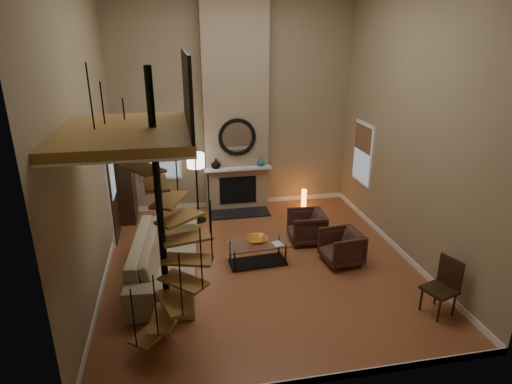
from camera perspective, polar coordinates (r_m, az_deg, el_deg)
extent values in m
cube|color=#AF6438|center=(8.84, 0.50, -9.47)|extent=(6.00, 6.50, 0.01)
cube|color=#988562|center=(10.98, -2.90, 11.80)|extent=(6.00, 0.02, 5.50)
cube|color=#988562|center=(4.81, 8.32, 0.09)|extent=(6.00, 0.02, 5.50)
cube|color=#988562|center=(7.82, -21.68, 6.80)|extent=(0.02, 6.50, 5.50)
cube|color=#988562|center=(8.92, 20.03, 8.56)|extent=(0.02, 6.50, 5.50)
cube|color=white|center=(11.69, -2.66, -1.36)|extent=(6.00, 0.02, 0.12)
cube|color=white|center=(6.28, 6.93, -23.54)|extent=(6.00, 0.02, 0.12)
cube|color=white|center=(8.79, -19.31, -10.44)|extent=(0.02, 6.50, 0.12)
cube|color=white|center=(9.78, 18.07, -7.00)|extent=(0.02, 6.50, 0.12)
cube|color=#9A8364|center=(10.80, -2.75, 11.65)|extent=(1.60, 0.38, 5.50)
cube|color=black|center=(11.09, -2.14, -2.82)|extent=(1.50, 0.60, 0.04)
cube|color=black|center=(11.16, -2.41, 0.26)|extent=(0.95, 0.02, 0.72)
cube|color=white|center=(10.89, -2.39, 3.08)|extent=(1.70, 0.18, 0.06)
torus|color=black|center=(10.74, -2.50, 7.25)|extent=(0.94, 0.10, 0.94)
cylinder|color=white|center=(10.75, -2.51, 7.26)|extent=(0.80, 0.01, 0.80)
imported|color=black|center=(10.82, -5.32, 3.74)|extent=(0.24, 0.24, 0.25)
imported|color=#1B5F61|center=(10.99, 0.67, 3.99)|extent=(0.20, 0.20, 0.21)
cube|color=white|center=(11.10, -12.57, 5.35)|extent=(1.02, 0.04, 1.52)
cube|color=#8C9EB2|center=(11.07, -12.57, 5.32)|extent=(0.90, 0.01, 1.40)
cube|color=#8F6240|center=(11.01, -12.66, 6.35)|extent=(0.90, 0.01, 0.98)
cube|color=white|center=(10.89, 13.98, 4.94)|extent=(0.04, 1.02, 1.52)
cube|color=#8C9EB2|center=(10.88, 13.86, 4.94)|extent=(0.01, 0.90, 1.40)
cube|color=#8F6240|center=(10.78, 13.96, 6.90)|extent=(0.01, 0.90, 0.63)
cube|color=white|center=(9.99, -18.57, -0.25)|extent=(0.06, 1.05, 2.16)
cube|color=black|center=(10.00, -18.36, -0.38)|extent=(0.05, 0.90, 2.05)
cube|color=#8C9EB2|center=(9.86, -18.46, 1.94)|extent=(0.01, 0.60, 0.90)
cube|color=olive|center=(5.86, -16.91, 7.50)|extent=(1.70, 2.20, 0.12)
cube|color=white|center=(5.88, -16.84, 6.79)|extent=(1.70, 2.20, 0.03)
cube|color=black|center=(5.75, -9.11, 13.25)|extent=(0.04, 2.20, 0.94)
cylinder|color=black|center=(6.19, -12.59, -2.84)|extent=(0.10, 0.10, 4.02)
cube|color=olive|center=(6.84, -13.39, -17.51)|extent=(0.71, 0.78, 0.04)
cylinder|color=black|center=(6.36, -15.89, -15.80)|extent=(0.02, 0.02, 0.94)
cube|color=olive|center=(6.62, -12.17, -16.03)|extent=(0.46, 0.77, 0.04)
cylinder|color=black|center=(6.06, -13.14, -14.46)|extent=(0.02, 0.02, 0.94)
cube|color=olive|center=(6.47, -10.76, -14.02)|extent=(0.55, 0.79, 0.04)
cylinder|color=black|center=(5.93, -9.91, -12.07)|extent=(0.02, 0.02, 0.94)
cube|color=olive|center=(6.41, -9.58, -11.56)|extent=(0.75, 0.74, 0.04)
cylinder|color=black|center=(5.96, -7.25, -8.81)|extent=(0.02, 0.02, 0.94)
cube|color=olive|center=(6.41, -8.98, -8.82)|extent=(0.79, 0.53, 0.04)
cylinder|color=black|center=(6.12, -5.94, -5.19)|extent=(0.02, 0.02, 0.94)
cube|color=olive|center=(6.44, -9.13, -6.05)|extent=(0.77, 0.48, 0.04)
cylinder|color=black|center=(6.33, -6.21, -1.71)|extent=(0.02, 0.02, 0.94)
cube|color=olive|center=(6.47, -9.99, -3.42)|extent=(0.77, 0.72, 0.04)
cylinder|color=black|center=(6.52, -7.88, 1.33)|extent=(0.02, 0.02, 0.94)
cube|color=olive|center=(6.47, -11.40, -1.04)|extent=(0.58, 0.79, 0.04)
cylinder|color=black|center=(6.63, -10.53, 3.86)|extent=(0.02, 0.02, 0.94)
cube|color=olive|center=(6.41, -13.10, 1.10)|extent=(0.41, 0.75, 0.04)
cylinder|color=black|center=(6.62, -13.68, 5.93)|extent=(0.02, 0.02, 0.94)
cube|color=olive|center=(6.28, -14.79, 3.06)|extent=(0.68, 0.79, 0.04)
cylinder|color=black|center=(6.47, -16.82, 7.68)|extent=(0.02, 0.02, 0.94)
cube|color=olive|center=(6.10, -16.17, 4.95)|extent=(0.80, 0.64, 0.04)
cylinder|color=black|center=(6.20, -19.44, 9.31)|extent=(0.02, 0.02, 0.94)
cube|color=olive|center=(5.88, -16.95, 6.93)|extent=(0.72, 0.34, 0.04)
cylinder|color=black|center=(5.84, -21.00, 11.10)|extent=(0.02, 0.02, 0.94)
cube|color=black|center=(10.95, -16.93, 1.17)|extent=(0.41, 0.88, 1.96)
imported|color=tan|center=(8.44, -11.94, -8.40)|extent=(1.38, 3.00, 0.85)
imported|color=#452820|center=(9.63, 7.11, -4.56)|extent=(0.83, 0.81, 0.71)
imported|color=#452820|center=(8.89, 11.63, -7.09)|extent=(0.82, 0.80, 0.68)
cube|color=silver|center=(8.65, 0.22, -6.82)|extent=(1.28, 0.71, 0.02)
cube|color=black|center=(8.85, 0.22, -9.21)|extent=(1.17, 0.60, 0.02)
cylinder|color=black|center=(8.46, -2.82, -9.22)|extent=(0.03, 0.03, 0.46)
cylinder|color=black|center=(8.70, 3.95, -8.33)|extent=(0.03, 0.03, 0.46)
cylinder|color=black|center=(8.83, -3.44, -7.85)|extent=(0.03, 0.03, 0.46)
cylinder|color=black|center=(9.07, 3.05, -7.04)|extent=(0.03, 0.03, 0.46)
imported|color=#C17422|center=(8.66, 0.16, -6.33)|extent=(0.43, 0.43, 0.11)
imported|color=gray|center=(8.58, 2.73, -6.93)|extent=(0.23, 0.27, 0.02)
cylinder|color=black|center=(10.80, -7.58, -3.69)|extent=(0.37, 0.37, 0.03)
cylinder|color=black|center=(10.51, -7.78, 0.22)|extent=(0.04, 0.04, 1.61)
cylinder|color=#F2E5C6|center=(10.27, -7.98, 4.15)|extent=(0.41, 0.41, 0.33)
cylinder|color=orange|center=(11.50, 6.34, -0.83)|extent=(0.14, 0.14, 0.48)
cube|color=black|center=(7.83, 23.08, -11.82)|extent=(0.58, 0.58, 0.05)
cube|color=black|center=(7.85, 24.30, -9.73)|extent=(0.17, 0.43, 0.54)
cylinder|color=black|center=(7.73, 23.03, -14.26)|extent=(0.05, 0.05, 0.44)
cylinder|color=black|center=(7.99, 24.70, -13.35)|extent=(0.05, 0.05, 0.44)
cylinder|color=black|center=(7.91, 20.98, -13.11)|extent=(0.05, 0.05, 0.44)
cylinder|color=black|center=(8.16, 22.68, -12.26)|extent=(0.05, 0.05, 0.44)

